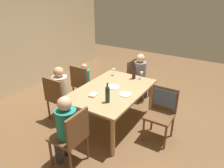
{
  "coord_description": "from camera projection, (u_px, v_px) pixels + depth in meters",
  "views": [
    {
      "loc": [
        -2.98,
        -1.84,
        2.43
      ],
      "look_at": [
        0.0,
        0.0,
        0.83
      ],
      "focal_mm": 34.12,
      "sensor_mm": 36.0,
      "label": 1
    }
  ],
  "objects": [
    {
      "name": "wine_bottle_tall_green",
      "position": [
        108.0,
        94.0,
        3.39
      ],
      "size": [
        0.07,
        0.07,
        0.34
      ],
      "color": "#19381E",
      "rests_on": "dining_table"
    },
    {
      "name": "ground_plane",
      "position": [
        112.0,
        122.0,
        4.19
      ],
      "size": [
        10.0,
        10.0,
        0.0
      ],
      "primitive_type": "plane",
      "color": "brown"
    },
    {
      "name": "dining_table",
      "position": [
        112.0,
        93.0,
        3.92
      ],
      "size": [
        1.66,
        1.11,
        0.73
      ],
      "color": "tan",
      "rests_on": "ground_plane"
    },
    {
      "name": "wine_glass_centre",
      "position": [
        114.0,
        70.0,
        4.45
      ],
      "size": [
        0.07,
        0.07,
        0.15
      ],
      "color": "silver",
      "rests_on": "dining_table"
    },
    {
      "name": "dinner_plate_host",
      "position": [
        125.0,
        94.0,
        3.69
      ],
      "size": [
        0.22,
        0.22,
        0.01
      ],
      "primitive_type": "cylinder",
      "color": "silver",
      "rests_on": "dining_table"
    },
    {
      "name": "chair_right_end",
      "position": [
        136.0,
        76.0,
        4.95
      ],
      "size": [
        0.44,
        0.44,
        0.92
      ],
      "rotation": [
        0.0,
        0.0,
        3.14
      ],
      "color": "brown",
      "rests_on": "ground_plane"
    },
    {
      "name": "person_woman_host",
      "position": [
        141.0,
        73.0,
        4.85
      ],
      "size": [
        0.28,
        0.33,
        1.08
      ],
      "rotation": [
        0.0,
        0.0,
        3.14
      ],
      "color": "#33333D",
      "rests_on": "ground_plane"
    },
    {
      "name": "chair_near",
      "position": [
        163.0,
        106.0,
        3.6
      ],
      "size": [
        0.46,
        0.44,
        0.92
      ],
      "rotation": [
        0.0,
        0.0,
        1.57
      ],
      "color": "brown",
      "rests_on": "ground_plane"
    },
    {
      "name": "rear_room_partition",
      "position": [
        11.0,
        38.0,
        4.95
      ],
      "size": [
        6.4,
        0.12,
        2.7
      ],
      "primitive_type": "cube",
      "color": "beige",
      "rests_on": "ground_plane"
    },
    {
      "name": "chair_left_end",
      "position": [
        72.0,
        135.0,
        3.0
      ],
      "size": [
        0.44,
        0.44,
        0.92
      ],
      "color": "brown",
      "rests_on": "ground_plane"
    },
    {
      "name": "chair_far_left",
      "position": [
        58.0,
        96.0,
        4.06
      ],
      "size": [
        0.44,
        0.44,
        0.92
      ],
      "rotation": [
        0.0,
        0.0,
        -1.57
      ],
      "color": "brown",
      "rests_on": "ground_plane"
    },
    {
      "name": "person_man_guest",
      "position": [
        66.0,
        126.0,
        3.0
      ],
      "size": [
        0.3,
        0.34,
        1.11
      ],
      "color": "#33333D",
      "rests_on": "ground_plane"
    },
    {
      "name": "chair_far_right",
      "position": [
        83.0,
        82.0,
        4.64
      ],
      "size": [
        0.44,
        0.44,
        0.92
      ],
      "rotation": [
        0.0,
        0.0,
        -1.57
      ],
      "color": "brown",
      "rests_on": "ground_plane"
    },
    {
      "name": "wine_bottle_dark_red",
      "position": [
        134.0,
        71.0,
        4.27
      ],
      "size": [
        0.07,
        0.07,
        0.35
      ],
      "color": "black",
      "rests_on": "dining_table"
    },
    {
      "name": "folded_napkin",
      "position": [
        93.0,
        95.0,
        3.65
      ],
      "size": [
        0.18,
        0.15,
        0.03
      ],
      "primitive_type": "cube",
      "rotation": [
        0.0,
        0.0,
        0.22
      ],
      "color": "beige",
      "rests_on": "dining_table"
    },
    {
      "name": "person_child_small",
      "position": [
        86.0,
        79.0,
        4.71
      ],
      "size": [
        0.25,
        0.22,
        0.94
      ],
      "rotation": [
        0.0,
        0.0,
        -1.57
      ],
      "color": "#33333D",
      "rests_on": "ground_plane"
    },
    {
      "name": "person_man_bearded",
      "position": [
        62.0,
        89.0,
        4.11
      ],
      "size": [
        0.33,
        0.29,
        1.09
      ],
      "rotation": [
        0.0,
        0.0,
        -1.57
      ],
      "color": "#33333D",
      "rests_on": "ground_plane"
    },
    {
      "name": "dinner_plate_guest_left",
      "position": [
        113.0,
        87.0,
        3.95
      ],
      "size": [
        0.22,
        0.22,
        0.01
      ],
      "primitive_type": "cylinder",
      "color": "white",
      "rests_on": "dining_table"
    },
    {
      "name": "wine_glass_near_left",
      "position": [
        142.0,
        74.0,
        4.28
      ],
      "size": [
        0.07,
        0.07,
        0.15
      ],
      "color": "silver",
      "rests_on": "dining_table"
    }
  ]
}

